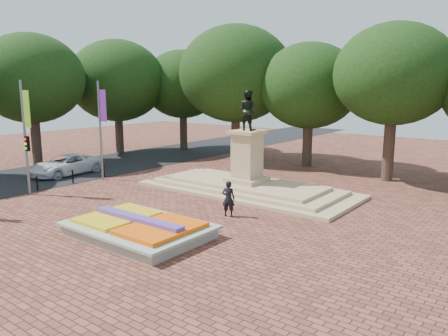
# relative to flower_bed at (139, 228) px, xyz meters

# --- Properties ---
(ground) EXTENTS (90.00, 90.00, 0.00)m
(ground) POSITION_rel_flower_bed_xyz_m (-1.03, 2.00, -0.38)
(ground) COLOR brown
(ground) RESTS_ON ground
(asphalt_street) EXTENTS (9.00, 90.00, 0.02)m
(asphalt_street) POSITION_rel_flower_bed_xyz_m (-16.03, 7.00, -0.37)
(asphalt_street) COLOR black
(asphalt_street) RESTS_ON ground
(flower_bed) EXTENTS (6.30, 4.30, 0.91)m
(flower_bed) POSITION_rel_flower_bed_xyz_m (0.00, 0.00, 0.00)
(flower_bed) COLOR gray
(flower_bed) RESTS_ON ground
(monument) EXTENTS (14.00, 6.00, 6.40)m
(monument) POSITION_rel_flower_bed_xyz_m (-1.03, 10.00, 0.50)
(monument) COLOR tan
(monument) RESTS_ON ground
(tree_row_back) EXTENTS (44.80, 8.80, 10.43)m
(tree_row_back) POSITION_rel_flower_bed_xyz_m (1.31, 20.00, 6.29)
(tree_row_back) COLOR #34261C
(tree_row_back) RESTS_ON ground
(tree_row_street) EXTENTS (8.40, 25.40, 9.98)m
(tree_row_street) POSITION_rel_flower_bed_xyz_m (-20.53, 6.67, 6.01)
(tree_row_street) COLOR #34261C
(tree_row_street) RESTS_ON ground
(banner_poles) EXTENTS (0.88, 11.17, 7.00)m
(banner_poles) POSITION_rel_flower_bed_xyz_m (-11.10, 0.69, 3.50)
(banner_poles) COLOR slate
(banner_poles) RESTS_ON ground
(bollard_row) EXTENTS (0.12, 13.12, 0.98)m
(bollard_row) POSITION_rel_flower_bed_xyz_m (-11.73, 0.50, 0.15)
(bollard_row) COLOR black
(bollard_row) RESTS_ON ground
(van) EXTENTS (2.94, 5.68, 1.53)m
(van) POSITION_rel_flower_bed_xyz_m (-14.88, 5.89, 0.39)
(van) COLOR silver
(van) RESTS_ON ground
(pedestrian) EXTENTS (0.80, 0.68, 1.88)m
(pedestrian) POSITION_rel_flower_bed_xyz_m (1.36, 4.88, 0.56)
(pedestrian) COLOR black
(pedestrian) RESTS_ON ground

